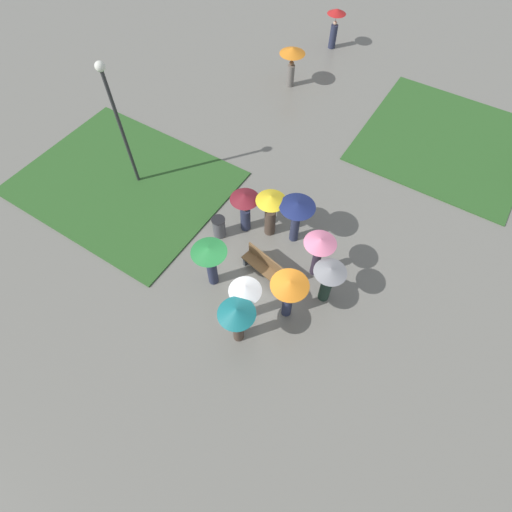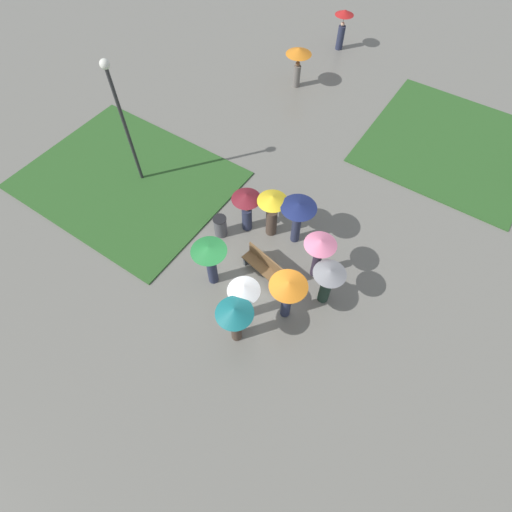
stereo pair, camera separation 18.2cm
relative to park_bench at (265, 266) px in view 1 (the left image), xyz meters
The scene contains 17 objects.
ground_plane 0.56m from the park_bench, 97.09° to the right, with size 90.00×90.00×0.00m, color slate.
lawn_patch_near 6.92m from the park_bench, behind, with size 7.91×6.18×0.06m.
lawn_patch_far 10.25m from the park_bench, 72.80° to the left, with size 6.59×6.84×0.06m.
park_bench is the anchor object (origin of this frame).
lamp_post 7.06m from the park_bench, behind, with size 0.32×0.32×4.92m.
trash_bin 2.29m from the park_bench, 166.28° to the left, with size 0.48×0.48×0.84m.
crowd_person_orange 1.84m from the park_bench, 33.07° to the right, with size 1.12×1.12×1.91m.
crowd_person_teal 2.58m from the park_bench, 77.64° to the right, with size 1.08×1.08×1.88m.
crowd_person_white 1.84m from the park_bench, 79.41° to the right, with size 0.96×0.96×1.82m.
crowd_person_maroon 2.21m from the park_bench, 141.13° to the left, with size 1.00×1.00×1.76m.
crowd_person_yellow 1.96m from the park_bench, 116.00° to the left, with size 1.02×1.02×1.88m.
crowd_person_grey 2.19m from the park_bench, ahead, with size 1.00×1.00×1.72m.
crowd_person_green 1.95m from the park_bench, 138.43° to the right, with size 1.11×1.11×1.90m.
crowd_person_pink 1.89m from the park_bench, 34.55° to the left, with size 1.02×1.02×1.86m.
crowd_person_navy 2.04m from the park_bench, 87.21° to the left, with size 1.19×1.19×1.89m.
lone_walker_far_path 14.56m from the park_bench, 107.55° to the left, with size 0.94×0.94×1.93m.
lone_walker_mid_plaza 10.79m from the park_bench, 115.12° to the left, with size 1.18×1.18×1.86m.
Camera 1 is at (3.51, -5.73, 11.47)m, focal length 28.00 mm.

